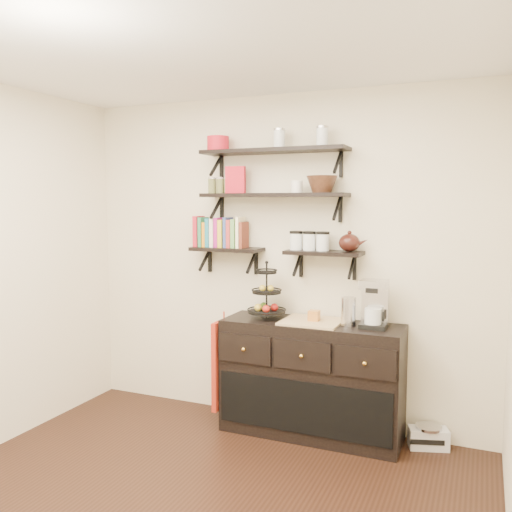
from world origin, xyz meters
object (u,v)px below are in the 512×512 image
Objects in this scene: fruit_stand at (267,300)px; radio at (428,437)px; sideboard at (311,379)px; coffee_maker at (374,305)px.

radio is (1.26, 0.11, -0.97)m from fruit_stand.
sideboard reaches higher than radio.
radio is at bearing 11.35° from coffee_maker.
sideboard is 0.78m from coffee_maker.
coffee_maker is (0.47, 0.02, 0.62)m from sideboard.
sideboard is at bearing -0.44° from fruit_stand.
radio is (0.41, 0.08, -0.99)m from coffee_maker.
fruit_stand is at bearing 167.46° from radio.
fruit_stand is 0.85m from coffee_maker.
radio is at bearing 4.82° from fruit_stand.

